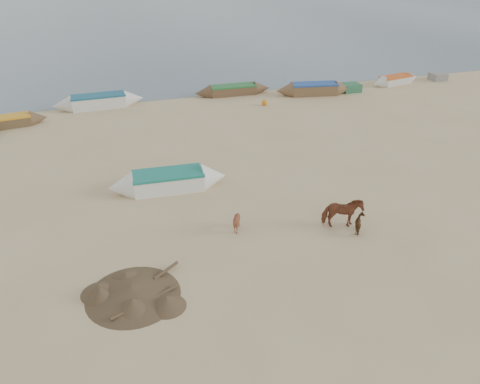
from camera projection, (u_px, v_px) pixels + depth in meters
name	position (u px, v px, depth m)	size (l,w,h in m)	color
ground	(271.00, 261.00, 18.25)	(140.00, 140.00, 0.00)	tan
sea	(112.00, 7.00, 86.88)	(160.00, 160.00, 0.00)	slate
cow_adult	(342.00, 213.00, 20.08)	(0.76, 1.68, 1.41)	brown
calf_front	(236.00, 222.00, 19.87)	(0.75, 0.84, 0.92)	brown
calf_right	(361.00, 224.00, 19.89)	(0.77, 0.66, 0.78)	#52331A
near_canoe	(168.00, 181.00, 23.28)	(5.87, 1.48, 0.92)	white
debris_pile	(133.00, 291.00, 16.36)	(3.34, 3.34, 0.47)	brown
waterline_canoes	(115.00, 103.00, 34.34)	(49.56, 4.10, 0.99)	brown
beach_clutter	(241.00, 98.00, 35.90)	(48.04, 5.10, 0.64)	#2E6645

